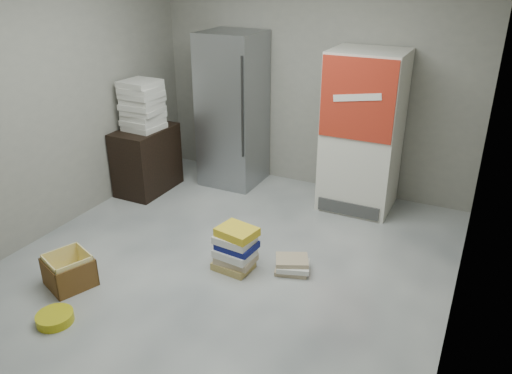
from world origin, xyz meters
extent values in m
plane|color=silver|center=(0.00, 0.00, 0.00)|extent=(5.00, 5.00, 0.00)
cube|color=gray|center=(0.00, 2.50, 1.40)|extent=(4.00, 0.04, 2.80)
cube|color=gray|center=(-2.00, 0.00, 1.40)|extent=(0.04, 5.00, 2.80)
cube|color=gray|center=(2.00, 0.00, 1.40)|extent=(0.04, 5.00, 2.80)
cube|color=#9A9DA2|center=(-0.90, 2.13, 0.95)|extent=(0.70, 0.70, 1.90)
cylinder|color=#333333|center=(-0.58, 1.77, 1.10)|extent=(0.02, 0.02, 1.19)
cube|color=silver|center=(0.75, 2.13, 0.90)|extent=(0.80, 0.70, 1.80)
cube|color=#B52B19|center=(0.75, 1.77, 1.35)|extent=(0.78, 0.02, 0.85)
cube|color=white|center=(0.75, 1.75, 1.38)|extent=(0.50, 0.01, 0.14)
cube|color=#3F3F3F|center=(0.75, 1.77, 0.10)|extent=(0.70, 0.02, 0.15)
cube|color=black|center=(-1.73, 1.40, 0.40)|extent=(0.50, 0.80, 0.80)
cube|color=beige|center=(-1.71, 1.39, 0.83)|extent=(0.42, 0.42, 0.06)
cube|color=beige|center=(-1.73, 1.39, 0.90)|extent=(0.41, 0.41, 0.06)
cube|color=beige|center=(-1.73, 1.41, 0.96)|extent=(0.42, 0.42, 0.06)
cube|color=beige|center=(-1.71, 1.40, 1.03)|extent=(0.42, 0.42, 0.06)
cube|color=beige|center=(-1.72, 1.39, 1.09)|extent=(0.41, 0.41, 0.06)
cube|color=beige|center=(-1.72, 1.41, 1.16)|extent=(0.40, 0.40, 0.06)
cube|color=beige|center=(-1.71, 1.39, 1.22)|extent=(0.41, 0.41, 0.06)
cube|color=beige|center=(-1.71, 1.39, 1.29)|extent=(0.41, 0.41, 0.06)
cube|color=beige|center=(-1.72, 1.40, 1.35)|extent=(0.43, 0.43, 0.06)
cube|color=tan|center=(0.09, 0.28, 0.04)|extent=(0.37, 0.30, 0.07)
cube|color=tan|center=(0.11, 0.30, 0.11)|extent=(0.35, 0.27, 0.07)
cube|color=silver|center=(0.11, 0.28, 0.18)|extent=(0.37, 0.30, 0.07)
cube|color=navy|center=(0.12, 0.31, 0.25)|extent=(0.37, 0.30, 0.06)
cube|color=silver|center=(0.10, 0.30, 0.31)|extent=(0.36, 0.30, 0.07)
cube|color=gold|center=(0.12, 0.31, 0.39)|extent=(0.39, 0.33, 0.08)
cube|color=tan|center=(0.60, 0.48, 0.02)|extent=(0.35, 0.30, 0.04)
cube|color=silver|center=(0.62, 0.47, 0.07)|extent=(0.35, 0.31, 0.05)
cube|color=tan|center=(0.60, 0.49, 0.11)|extent=(0.37, 0.33, 0.04)
cube|color=yellow|center=(-1.09, -0.58, 0.01)|extent=(0.45, 0.45, 0.01)
cube|color=brown|center=(-1.03, -0.41, 0.13)|extent=(0.35, 0.15, 0.26)
cube|color=brown|center=(-1.16, -0.74, 0.13)|extent=(0.35, 0.15, 0.26)
cube|color=brown|center=(-1.26, -0.51, 0.13)|extent=(0.15, 0.35, 0.26)
cube|color=brown|center=(-0.93, -0.64, 0.13)|extent=(0.15, 0.35, 0.26)
cube|color=yellow|center=(-1.03, -0.43, 0.15)|extent=(0.32, 0.13, 0.30)
cube|color=yellow|center=(-1.15, -0.73, 0.15)|extent=(0.32, 0.13, 0.30)
cube|color=yellow|center=(-1.25, -0.52, 0.15)|extent=(0.13, 0.32, 0.30)
cube|color=yellow|center=(-0.94, -0.64, 0.15)|extent=(0.13, 0.32, 0.30)
cylinder|color=gold|center=(-0.83, -1.02, 0.04)|extent=(0.36, 0.36, 0.08)
camera|label=1|loc=(2.03, -3.18, 2.63)|focal=35.00mm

